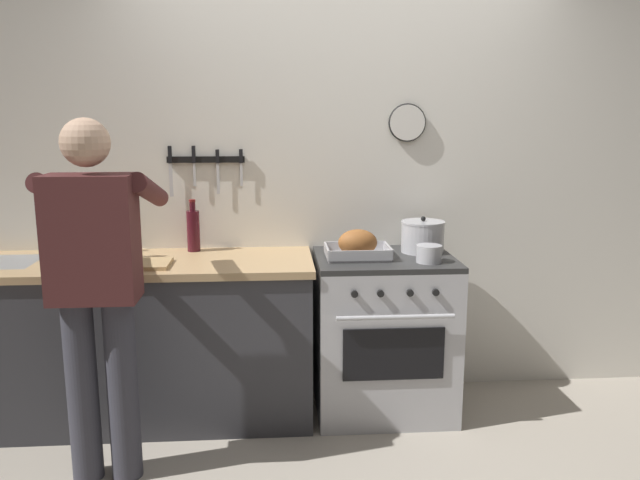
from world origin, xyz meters
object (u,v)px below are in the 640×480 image
at_px(cutting_board, 135,264).
at_px(bottle_olive_oil, 95,231).
at_px(stove, 383,334).
at_px(bottle_dish_soap, 77,239).
at_px(saucepan, 429,254).
at_px(bottle_soy_sauce, 129,243).
at_px(stock_pot, 423,237).
at_px(bottle_wine_red, 193,230).
at_px(roasting_pan, 358,246).
at_px(person_cook, 96,279).

height_order(cutting_board, bottle_olive_oil, bottle_olive_oil).
xyz_separation_m(stove, bottle_dish_soap, (-1.70, 0.16, 0.54)).
distance_m(saucepan, bottle_soy_sauce, 1.62).
xyz_separation_m(stock_pot, bottle_wine_red, (-1.31, 0.12, 0.04)).
distance_m(bottle_wine_red, bottle_dish_soap, 0.64).
xyz_separation_m(stove, roasting_pan, (-0.16, -0.02, 0.52)).
bearing_deg(bottle_wine_red, roasting_pan, -15.01).
height_order(cutting_board, bottle_soy_sauce, bottle_soy_sauce).
bearing_deg(person_cook, bottle_olive_oil, 24.71).
distance_m(stove, cutting_board, 1.42).
distance_m(person_cook, cutting_board, 0.47).
distance_m(cutting_board, bottle_dish_soap, 0.47).
bearing_deg(bottle_wine_red, cutting_board, -126.50).
bearing_deg(cutting_board, person_cook, -98.70).
distance_m(person_cook, saucepan, 1.67).
height_order(person_cook, saucepan, person_cook).
relative_size(bottle_dish_soap, bottle_soy_sauce, 1.05).
relative_size(person_cook, bottle_dish_soap, 7.62).
relative_size(cutting_board, bottle_soy_sauce, 1.74).
relative_size(stove, roasting_pan, 2.56).
xyz_separation_m(saucepan, bottle_dish_soap, (-1.91, 0.31, 0.04)).
bearing_deg(bottle_wine_red, person_cook, -112.17).
bearing_deg(roasting_pan, bottle_soy_sauce, 176.22).
bearing_deg(roasting_pan, saucepan, -20.43).
xyz_separation_m(stove, person_cook, (-1.40, -0.59, 0.50)).
height_order(stove, person_cook, person_cook).
distance_m(stock_pot, saucepan, 0.26).
relative_size(person_cook, bottle_wine_red, 5.55).
bearing_deg(saucepan, bottle_dish_soap, 170.74).
height_order(bottle_wine_red, bottle_soy_sauce, bottle_wine_red).
distance_m(roasting_pan, bottle_olive_oil, 1.48).
xyz_separation_m(stock_pot, saucepan, (-0.03, -0.26, -0.04)).
height_order(stock_pot, bottle_soy_sauce, same).
relative_size(stove, cutting_board, 2.50).
height_order(stove, roasting_pan, roasting_pan).
bearing_deg(roasting_pan, person_cook, -155.54).
bearing_deg(roasting_pan, stove, 7.24).
distance_m(bottle_olive_oil, bottle_soy_sauce, 0.26).
bearing_deg(cutting_board, bottle_dish_soap, 142.56).
relative_size(stove, bottle_soy_sauce, 4.35).
relative_size(saucepan, bottle_soy_sauce, 0.66).
bearing_deg(stock_pot, saucepan, -95.64).
xyz_separation_m(person_cook, bottle_soy_sauce, (0.00, 0.65, 0.03)).
height_order(stove, saucepan, saucepan).
bearing_deg(person_cook, bottle_soy_sauce, 9.30).
relative_size(person_cook, stock_pot, 6.70).
distance_m(saucepan, bottle_dish_soap, 1.94).
height_order(bottle_olive_oil, bottle_dish_soap, bottle_olive_oil).
relative_size(saucepan, bottle_olive_oil, 0.44).
height_order(stock_pot, cutting_board, stock_pot).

